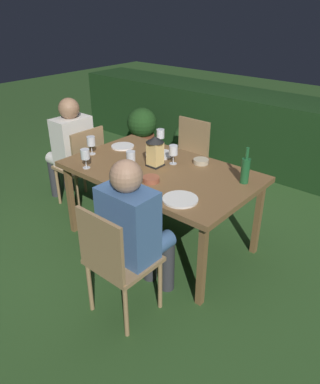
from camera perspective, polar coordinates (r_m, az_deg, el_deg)
ground_plane at (r=3.48m, az=0.00°, el=-7.50°), size 16.00×16.00×0.00m
dining_table at (r=3.14m, az=0.00°, el=2.67°), size 1.63×0.97×0.73m
chair_head_near at (r=3.93m, az=-11.87°, el=4.33°), size 0.40×0.42×0.87m
person_in_cream at (r=4.03m, az=-13.82°, el=7.00°), size 0.48×0.38×1.15m
chair_side_left_b at (r=2.48m, az=-6.90°, el=-10.31°), size 0.42×0.40×0.87m
person_in_blue at (r=2.50m, az=-3.82°, el=-5.53°), size 0.38×0.47×1.15m
chair_side_right_a at (r=4.06m, az=4.17°, el=5.60°), size 0.42×0.40×0.87m
lantern_centerpiece at (r=3.12m, az=-0.77°, el=6.57°), size 0.15×0.15×0.27m
green_bottle_on_table at (r=2.91m, az=13.07°, el=3.36°), size 0.07×0.07×0.29m
wine_glass_a at (r=3.06m, az=-4.55°, el=5.40°), size 0.08×0.08×0.17m
wine_glass_b at (r=3.18m, az=2.08°, el=6.35°), size 0.08×0.08×0.17m
wine_glass_c at (r=3.16m, az=-11.51°, el=5.63°), size 0.08×0.08×0.17m
wine_glass_d at (r=3.59m, az=0.07°, el=8.90°), size 0.08×0.08×0.17m
wine_glass_e at (r=3.45m, az=-10.63°, el=7.62°), size 0.08×0.08×0.17m
plate_a at (r=2.63m, az=3.15°, el=-1.15°), size 0.26×0.26×0.01m
plate_b at (r=3.40m, az=-0.10°, el=5.84°), size 0.26×0.26×0.01m
plate_c at (r=3.61m, az=-5.81°, el=7.05°), size 0.22×0.22×0.01m
bowl_olives at (r=2.89m, az=-1.39°, el=2.01°), size 0.13×0.13×0.04m
bowl_bread at (r=3.24m, az=6.37°, el=4.77°), size 0.13×0.13×0.04m
hedge_backdrop at (r=5.01m, az=17.08°, el=8.55°), size 6.31×0.76×0.93m
potted_plant_by_hedge at (r=5.31m, az=-2.79°, el=9.61°), size 0.42×0.42×0.67m
potted_plant_corner at (r=4.82m, az=4.39°, el=7.43°), size 0.40×0.40×0.61m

